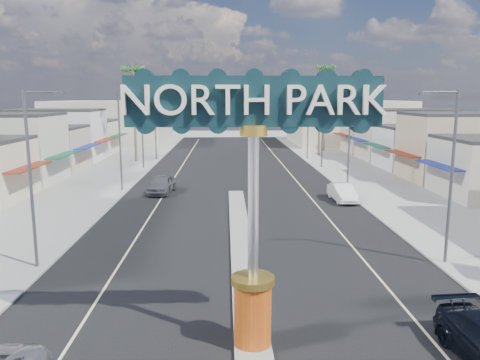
{
  "coord_description": "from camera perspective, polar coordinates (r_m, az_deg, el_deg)",
  "views": [
    {
      "loc": [
        -0.91,
        -13.12,
        8.64
      ],
      "look_at": [
        -0.17,
        10.73,
        4.42
      ],
      "focal_mm": 35.0,
      "sensor_mm": 36.0,
      "label": 1
    }
  ],
  "objects": [
    {
      "name": "ground",
      "position": [
        43.98,
        -0.55,
        -1.29
      ],
      "size": [
        160.0,
        160.0,
        0.0
      ],
      "primitive_type": "plane",
      "color": "gray",
      "rests_on": "ground"
    },
    {
      "name": "road",
      "position": [
        43.98,
        -0.55,
        -1.28
      ],
      "size": [
        20.0,
        120.0,
        0.01
      ],
      "primitive_type": "cube",
      "color": "black",
      "rests_on": "ground"
    },
    {
      "name": "median_island",
      "position": [
        28.45,
        0.14,
        -7.47
      ],
      "size": [
        1.3,
        30.0,
        0.16
      ],
      "primitive_type": "cube",
      "color": "gray",
      "rests_on": "ground"
    },
    {
      "name": "sidewalk_left",
      "position": [
        45.87,
        -18.33,
        -1.26
      ],
      "size": [
        8.0,
        120.0,
        0.12
      ],
      "primitive_type": "cube",
      "color": "gray",
      "rests_on": "ground"
    },
    {
      "name": "sidewalk_right",
      "position": [
        46.42,
        17.0,
        -1.05
      ],
      "size": [
        8.0,
        120.0,
        0.12
      ],
      "primitive_type": "cube",
      "color": "gray",
      "rests_on": "ground"
    },
    {
      "name": "storefront_row_left",
      "position": [
        60.94,
        -24.09,
        3.86
      ],
      "size": [
        12.0,
        42.0,
        6.0
      ],
      "primitive_type": "cube",
      "color": "beige",
      "rests_on": "ground"
    },
    {
      "name": "storefront_row_right",
      "position": [
        61.66,
        22.12,
        4.06
      ],
      "size": [
        12.0,
        42.0,
        6.0
      ],
      "primitive_type": "cube",
      "color": "#B7B29E",
      "rests_on": "ground"
    },
    {
      "name": "backdrop_far_left",
      "position": [
        90.72,
        -15.32,
        6.76
      ],
      "size": [
        20.0,
        20.0,
        8.0
      ],
      "primitive_type": "cube",
      "color": "#B7B29E",
      "rests_on": "ground"
    },
    {
      "name": "backdrop_far_right",
      "position": [
        91.16,
        12.88,
        6.88
      ],
      "size": [
        20.0,
        20.0,
        8.0
      ],
      "primitive_type": "cube",
      "color": "beige",
      "rests_on": "ground"
    },
    {
      "name": "gateway_sign",
      "position": [
        15.36,
        1.65,
        -0.13
      ],
      "size": [
        8.2,
        1.5,
        9.15
      ],
      "color": "red",
      "rests_on": "median_island"
    },
    {
      "name": "traffic_signal_left",
      "position": [
        57.87,
        -10.04,
        5.56
      ],
      "size": [
        5.09,
        0.45,
        6.0
      ],
      "color": "#47474C",
      "rests_on": "ground"
    },
    {
      "name": "traffic_signal_right",
      "position": [
        58.16,
        8.27,
        5.63
      ],
      "size": [
        5.09,
        0.45,
        6.0
      ],
      "color": "#47474C",
      "rests_on": "ground"
    },
    {
      "name": "streetlight_l_near",
      "position": [
        25.25,
        -23.91,
        1.04
      ],
      "size": [
        2.03,
        0.22,
        9.0
      ],
      "color": "#47474C",
      "rests_on": "ground"
    },
    {
      "name": "streetlight_l_mid",
      "position": [
        44.3,
        -14.24,
        5.11
      ],
      "size": [
        2.03,
        0.22,
        9.0
      ],
      "color": "#47474C",
      "rests_on": "ground"
    },
    {
      "name": "streetlight_l_far",
      "position": [
        65.91,
        -10.15,
        6.78
      ],
      "size": [
        2.03,
        0.22,
        9.0
      ],
      "color": "#47474C",
      "rests_on": "ground"
    },
    {
      "name": "streetlight_r_near",
      "position": [
        26.0,
        24.12,
        1.26
      ],
      "size": [
        2.03,
        0.22,
        9.0
      ],
      "color": "#47474C",
      "rests_on": "ground"
    },
    {
      "name": "streetlight_r_mid",
      "position": [
        44.73,
        12.98,
        5.2
      ],
      "size": [
        2.03,
        0.22,
        9.0
      ],
      "color": "#47474C",
      "rests_on": "ground"
    },
    {
      "name": "streetlight_r_far",
      "position": [
        66.19,
        8.15,
        6.85
      ],
      "size": [
        2.03,
        0.22,
        9.0
      ],
      "color": "#47474C",
      "rests_on": "ground"
    },
    {
      "name": "palm_left_far",
      "position": [
        64.33,
        -12.91,
        12.34
      ],
      "size": [
        2.6,
        2.6,
        13.1
      ],
      "color": "brown",
      "rests_on": "ground"
    },
    {
      "name": "palm_right_mid",
      "position": [
        70.53,
        9.8,
        11.49
      ],
      "size": [
        2.6,
        2.6,
        12.1
      ],
      "color": "brown",
      "rests_on": "ground"
    },
    {
      "name": "palm_right_far",
      "position": [
        76.87,
        10.43,
        12.67
      ],
      "size": [
        2.6,
        2.6,
        14.1
      ],
      "color": "brown",
      "rests_on": "ground"
    },
    {
      "name": "car_parked_left",
      "position": [
        43.18,
        -9.54,
        -0.52
      ],
      "size": [
        2.49,
        5.06,
        1.66
      ],
      "primitive_type": "imported",
      "rotation": [
        0.0,
        0.0,
        -0.11
      ],
      "color": "slate",
      "rests_on": "ground"
    },
    {
      "name": "car_parked_right",
      "position": [
        40.34,
        12.37,
        -1.5
      ],
      "size": [
        1.75,
        4.52,
        1.47
      ],
      "primitive_type": "imported",
      "rotation": [
        0.0,
        0.0,
        0.05
      ],
      "color": "white",
      "rests_on": "ground"
    }
  ]
}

